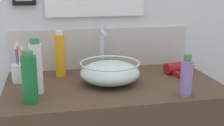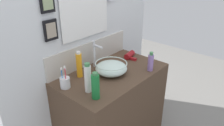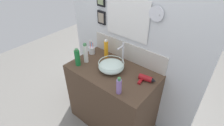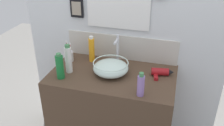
% 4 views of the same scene
% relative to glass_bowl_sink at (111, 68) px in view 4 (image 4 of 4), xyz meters
% --- Properties ---
extents(vanity_counter, '(1.02, 0.59, 0.85)m').
position_rel_glass_bowl_sink_xyz_m(vanity_counter, '(0.01, 0.00, -0.48)').
color(vanity_counter, '#4C3828').
rests_on(vanity_counter, ground).
extents(back_panel, '(1.80, 0.09, 2.41)m').
position_rel_glass_bowl_sink_xyz_m(back_panel, '(0.01, 0.32, 0.30)').
color(back_panel, silver).
rests_on(back_panel, ground).
extents(glass_bowl_sink, '(0.29, 0.29, 0.11)m').
position_rel_glass_bowl_sink_xyz_m(glass_bowl_sink, '(0.00, 0.00, 0.00)').
color(glass_bowl_sink, silver).
rests_on(glass_bowl_sink, vanity_counter).
extents(faucet, '(0.02, 0.12, 0.26)m').
position_rel_glass_bowl_sink_xyz_m(faucet, '(-0.00, 0.20, 0.09)').
color(faucet, silver).
rests_on(faucet, vanity_counter).
extents(hair_drier, '(0.19, 0.15, 0.06)m').
position_rel_glass_bowl_sink_xyz_m(hair_drier, '(0.40, 0.09, -0.03)').
color(hair_drier, maroon).
rests_on(hair_drier, vanity_counter).
extents(toothbrush_cup, '(0.08, 0.08, 0.20)m').
position_rel_glass_bowl_sink_xyz_m(toothbrush_cup, '(-0.42, 0.12, -0.01)').
color(toothbrush_cup, silver).
rests_on(toothbrush_cup, vanity_counter).
extents(lotion_bottle, '(0.05, 0.05, 0.24)m').
position_rel_glass_bowl_sink_xyz_m(lotion_bottle, '(-0.22, 0.17, 0.06)').
color(lotion_bottle, orange).
rests_on(lotion_bottle, vanity_counter).
extents(shampoo_bottle, '(0.05, 0.05, 0.24)m').
position_rel_glass_bowl_sink_xyz_m(shampoo_bottle, '(-0.34, -0.06, 0.06)').
color(shampoo_bottle, white).
rests_on(shampoo_bottle, vanity_counter).
extents(soap_dispenser, '(0.05, 0.05, 0.18)m').
position_rel_glass_bowl_sink_xyz_m(soap_dispenser, '(0.28, -0.23, 0.03)').
color(soap_dispenser, '#8C6BB2').
rests_on(soap_dispenser, vanity_counter).
extents(spray_bottle, '(0.06, 0.06, 0.21)m').
position_rel_glass_bowl_sink_xyz_m(spray_bottle, '(-0.36, -0.17, 0.05)').
color(spray_bottle, '#197233').
rests_on(spray_bottle, vanity_counter).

